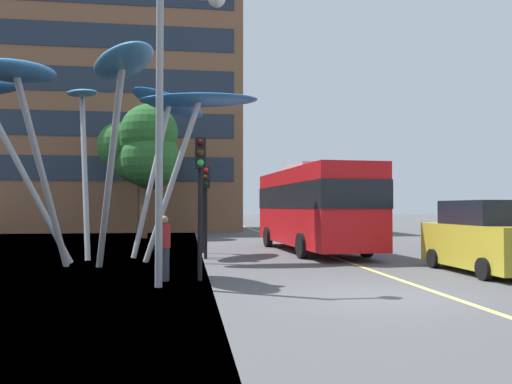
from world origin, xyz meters
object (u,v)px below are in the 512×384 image
traffic_light_island_mid (204,194)px  car_parked_mid (486,239)px  leaf_sculpture (100,100)px  pedestrian (164,248)px  traffic_light_kerb_near (200,177)px  street_lamp (176,93)px  red_bus (312,204)px  traffic_light_kerb_far (206,192)px

traffic_light_island_mid → car_parked_mid: traffic_light_island_mid is taller
leaf_sculpture → pedestrian: 6.83m
leaf_sculpture → traffic_light_island_mid: (3.66, 3.67, -3.10)m
traffic_light_kerb_near → traffic_light_island_mid: traffic_light_kerb_near is taller
traffic_light_kerb_near → pedestrian: traffic_light_kerb_near is taller
car_parked_mid → pedestrian: size_ratio=2.68×
traffic_light_kerb_near → street_lamp: bearing=-125.4°
leaf_sculpture → traffic_light_island_mid: leaf_sculpture is taller
red_bus → leaf_sculpture: leaf_sculpture is taller
traffic_light_island_mid → street_lamp: street_lamp is taller
leaf_sculpture → traffic_light_island_mid: 6.04m
street_lamp → traffic_light_island_mid: bearing=83.8°
pedestrian → traffic_light_island_mid: bearing=80.9°
traffic_light_island_mid → traffic_light_kerb_far: bearing=-89.9°
leaf_sculpture → traffic_light_kerb_far: 4.92m
traffic_light_kerb_far → traffic_light_island_mid: 2.54m
leaf_sculpture → pedestrian: leaf_sculpture is taller
red_bus → traffic_light_island_mid: red_bus is taller
traffic_light_kerb_far → street_lamp: (-0.98, -6.53, 2.22)m
traffic_light_island_mid → pedestrian: traffic_light_island_mid is taller
red_bus → pedestrian: 10.15m
traffic_light_island_mid → car_parked_mid: 11.15m
red_bus → pedestrian: (-5.99, -8.10, -1.19)m
red_bus → pedestrian: bearing=-126.5°
red_bus → traffic_light_kerb_near: (-5.05, -8.29, 0.65)m
red_bus → traffic_light_kerb_near: bearing=-121.4°
street_lamp → red_bus: bearing=58.2°
traffic_light_island_mid → red_bus: bearing=1.2°
red_bus → traffic_light_kerb_near: size_ratio=2.72×
traffic_light_kerb_near → car_parked_mid: bearing=3.7°
traffic_light_island_mid → car_parked_mid: bearing=-43.8°
red_bus → traffic_light_island_mid: 4.72m
leaf_sculpture → car_parked_mid: size_ratio=2.41×
traffic_light_island_mid → pedestrian: size_ratio=1.99×
red_bus → traffic_light_kerb_far: red_bus is taller
red_bus → traffic_light_kerb_near: 9.73m
car_parked_mid → traffic_light_island_mid: bearing=136.2°
traffic_light_kerb_near → car_parked_mid: traffic_light_kerb_near is taller
traffic_light_kerb_near → traffic_light_kerb_far: bearing=86.4°
red_bus → street_lamp: street_lamp is taller
leaf_sculpture → street_lamp: (2.68, -5.41, -0.86)m
red_bus → leaf_sculpture: size_ratio=0.93×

